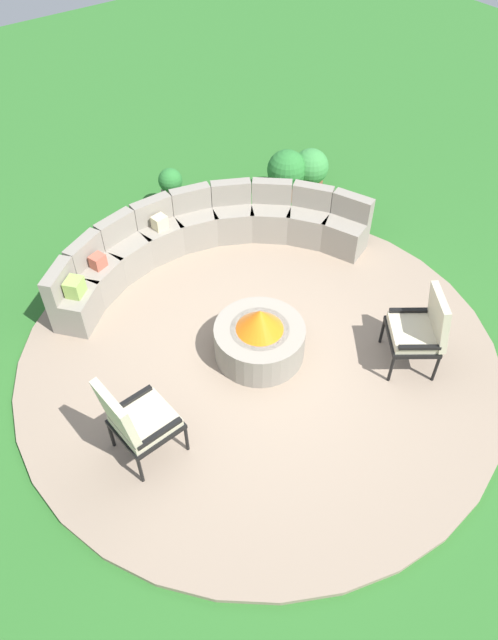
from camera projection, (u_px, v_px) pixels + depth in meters
The scene contains 9 objects.
ground_plane at pixel (259, 356), 6.98m from camera, with size 24.00×24.00×0.00m, color #2D6B28.
patio_circle at pixel (259, 355), 6.96m from camera, with size 5.59×5.59×0.06m, color gray.
fire_pit at pixel (259, 337), 6.74m from camera, with size 1.04×1.04×0.70m.
curved_stone_bench at pixel (203, 239), 7.91m from camera, with size 4.21×2.00×0.79m.
lounge_chair_front_left at pixel (136, 420), 5.60m from camera, with size 0.66×0.60×1.11m.
lounge_chair_front_right at pixel (422, 328), 6.47m from camera, with size 0.79×0.82×1.02m.
potted_plant_0 at pixel (171, 189), 8.77m from camera, with size 0.35×0.35×0.68m.
potted_plant_1 at pixel (310, 170), 9.07m from camera, with size 0.55×0.55×0.73m.
potted_plant_2 at pixel (287, 173), 8.99m from camera, with size 0.60×0.60×0.76m.
Camera 1 is at (-2.82, -3.56, 5.31)m, focal length 33.22 mm.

